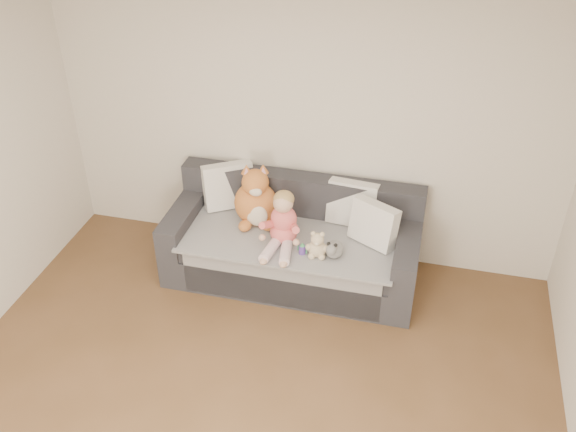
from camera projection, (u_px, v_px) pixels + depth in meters
The scene contains 10 objects.
room_shell at pixel (231, 271), 3.84m from camera, with size 5.00×5.00×5.00m.
sofa at pixel (293, 245), 5.71m from camera, with size 2.20×0.94×0.85m.
cushion_left at pixel (228, 186), 5.85m from camera, with size 0.49×0.41×0.43m.
cushion_right_back at pixel (352, 203), 5.62m from camera, with size 0.45×0.23×0.41m.
cushion_right_front at pixel (374, 224), 5.37m from camera, with size 0.45×0.35×0.39m.
toddler at pixel (283, 223), 5.35m from camera, with size 0.35×0.50×0.50m.
plush_cat at pixel (256, 201), 5.62m from camera, with size 0.48×0.46×0.59m.
teddy_bear at pixel (317, 247), 5.26m from camera, with size 0.19×0.15×0.25m.
plush_cow at pixel (334, 249), 5.27m from camera, with size 0.15×0.23×0.18m.
sippy_cup at pixel (302, 248), 5.31m from camera, with size 0.10×0.08×0.11m.
Camera 1 is at (1.05, -2.40, 3.72)m, focal length 40.00 mm.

